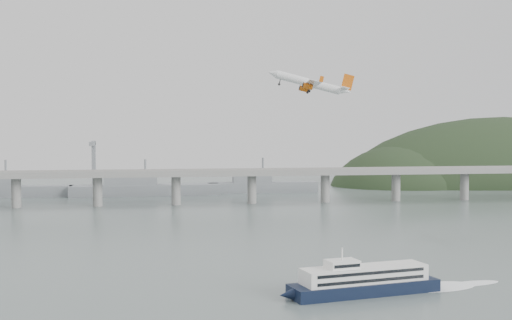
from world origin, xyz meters
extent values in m
plane|color=#566462|center=(0.00, 0.00, 0.00)|extent=(900.00, 900.00, 0.00)
cube|color=gray|center=(0.00, 200.00, 20.00)|extent=(800.00, 22.00, 2.20)
cube|color=gray|center=(0.00, 189.50, 22.00)|extent=(800.00, 0.60, 1.80)
cube|color=gray|center=(0.00, 210.50, 22.00)|extent=(800.00, 0.60, 1.80)
cylinder|color=gray|center=(-130.00, 200.00, 9.50)|extent=(6.00, 6.00, 21.00)
cylinder|color=gray|center=(-80.00, 200.00, 9.50)|extent=(6.00, 6.00, 21.00)
cylinder|color=gray|center=(-30.00, 200.00, 9.50)|extent=(6.00, 6.00, 21.00)
cylinder|color=gray|center=(20.00, 200.00, 9.50)|extent=(6.00, 6.00, 21.00)
cylinder|color=gray|center=(70.00, 200.00, 9.50)|extent=(6.00, 6.00, 21.00)
cylinder|color=gray|center=(120.00, 200.00, 9.50)|extent=(6.00, 6.00, 21.00)
cylinder|color=gray|center=(170.00, 200.00, 9.50)|extent=(6.00, 6.00, 21.00)
ellipsoid|color=black|center=(270.00, 330.00, -18.00)|extent=(320.00, 150.00, 156.00)
ellipsoid|color=black|center=(175.00, 320.00, -12.00)|extent=(140.00, 110.00, 96.00)
cube|color=slate|center=(-150.00, 270.00, 4.00)|extent=(95.67, 20.15, 8.00)
cylinder|color=slate|center=(-150.00, 270.00, 20.00)|extent=(1.60, 1.60, 14.00)
cube|color=slate|center=(-50.00, 265.00, 4.00)|extent=(110.55, 21.43, 8.00)
cube|color=slate|center=(-61.00, 265.00, 12.00)|extent=(39.01, 16.73, 8.00)
cylinder|color=slate|center=(-50.00, 265.00, 20.00)|extent=(1.60, 1.60, 14.00)
cube|color=slate|center=(40.00, 275.00, 4.00)|extent=(85.00, 13.60, 8.00)
cube|color=slate|center=(31.50, 275.00, 12.00)|extent=(29.75, 11.90, 8.00)
cylinder|color=slate|center=(40.00, 275.00, 20.00)|extent=(1.60, 1.60, 14.00)
cube|color=slate|center=(-90.00, 300.00, 20.00)|extent=(3.00, 3.00, 40.00)
cube|color=slate|center=(-90.00, 290.00, 38.00)|extent=(3.00, 28.00, 3.00)
cube|color=black|center=(17.04, -48.50, 1.88)|extent=(48.40, 20.27, 3.77)
cone|color=black|center=(-7.90, -53.46, 1.88)|extent=(5.35, 4.61, 3.77)
cube|color=white|center=(17.04, -48.50, 6.12)|extent=(40.64, 16.95, 4.71)
cube|color=black|center=(17.97, -53.17, 7.35)|extent=(35.14, 7.13, 0.94)
cube|color=black|center=(17.97, -53.17, 5.09)|extent=(35.14, 7.13, 0.94)
cube|color=black|center=(16.12, -43.84, 7.35)|extent=(35.14, 7.13, 0.94)
cube|color=black|center=(16.12, -43.84, 5.09)|extent=(35.14, 7.13, 0.94)
cube|color=white|center=(9.65, -49.97, 9.70)|extent=(10.52, 8.30, 2.45)
cube|color=black|center=(10.30, -53.25, 9.70)|extent=(8.34, 1.76, 0.94)
cylinder|color=white|center=(9.65, -49.97, 12.72)|extent=(0.55, 0.55, 3.77)
ellipsoid|color=white|center=(42.91, -43.36, 0.05)|extent=(29.25, 18.59, 0.19)
ellipsoid|color=white|center=(55.85, -40.79, 0.05)|extent=(21.28, 10.62, 0.19)
cylinder|color=white|center=(28.00, 72.53, 71.94)|extent=(31.35, 8.74, 11.61)
cone|color=white|center=(10.88, 74.28, 76.34)|extent=(5.84, 4.72, 5.02)
cone|color=white|center=(45.80, 70.73, 67.94)|extent=(6.56, 4.35, 5.30)
cube|color=white|center=(28.79, 72.39, 70.59)|extent=(8.81, 38.11, 3.66)
cube|color=white|center=(44.92, 70.86, 68.97)|extent=(4.68, 13.61, 1.82)
cube|color=#CA580D|center=(46.91, 70.85, 72.24)|extent=(6.66, 1.07, 8.24)
cylinder|color=#CA580D|center=(27.34, 78.58, 69.19)|extent=(5.48, 3.29, 3.66)
cylinder|color=black|center=(25.09, 78.82, 69.77)|extent=(1.28, 2.63, 2.58)
cube|color=white|center=(27.62, 78.61, 70.26)|extent=(3.03, 0.59, 1.99)
cylinder|color=#CA580D|center=(26.25, 66.44, 69.81)|extent=(5.48, 3.29, 3.66)
cylinder|color=black|center=(24.01, 66.67, 70.39)|extent=(1.28, 2.63, 2.58)
cube|color=white|center=(26.53, 66.47, 70.88)|extent=(3.03, 0.59, 1.99)
cylinder|color=black|center=(28.55, 75.21, 68.51)|extent=(1.09, 0.51, 2.70)
cylinder|color=black|center=(28.24, 75.17, 67.33)|extent=(1.52, 0.60, 1.51)
cylinder|color=black|center=(28.03, 69.46, 68.80)|extent=(1.09, 0.51, 2.70)
cylinder|color=black|center=(27.73, 69.43, 67.62)|extent=(1.52, 0.60, 1.51)
cylinder|color=black|center=(14.38, 73.76, 72.23)|extent=(1.09, 0.51, 2.70)
cylinder|color=black|center=(14.07, 73.73, 71.05)|extent=(1.52, 0.60, 1.51)
cube|color=#CA580D|center=(32.95, 90.98, 70.37)|extent=(2.40, 0.47, 3.03)
cube|color=#CA580D|center=(29.59, 53.43, 72.29)|extent=(2.40, 0.47, 3.03)
camera|label=1|loc=(-47.40, -246.56, 50.75)|focal=48.00mm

